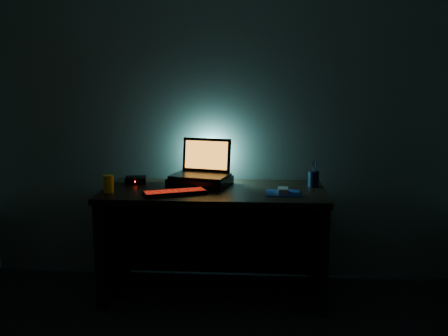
{
  "coord_description": "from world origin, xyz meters",
  "views": [
    {
      "loc": [
        0.29,
        -1.66,
        1.48
      ],
      "look_at": [
        0.07,
        1.57,
        0.91
      ],
      "focal_mm": 40.0,
      "sensor_mm": 36.0,
      "label": 1
    }
  ],
  "objects_px": {
    "pen_cup": "(313,179)",
    "juice_glass": "(108,184)",
    "keyboard": "(175,192)",
    "laptop": "(203,167)",
    "mouse": "(283,190)",
    "router": "(136,180)"
  },
  "relations": [
    {
      "from": "keyboard",
      "to": "pen_cup",
      "type": "relative_size",
      "value": 3.89
    },
    {
      "from": "laptop",
      "to": "mouse",
      "type": "distance_m",
      "value": 0.62
    },
    {
      "from": "keyboard",
      "to": "mouse",
      "type": "height_order",
      "value": "mouse"
    },
    {
      "from": "mouse",
      "to": "juice_glass",
      "type": "bearing_deg",
      "value": -175.95
    },
    {
      "from": "keyboard",
      "to": "juice_glass",
      "type": "bearing_deg",
      "value": 155.06
    },
    {
      "from": "pen_cup",
      "to": "mouse",
      "type": "bearing_deg",
      "value": -134.11
    },
    {
      "from": "router",
      "to": "mouse",
      "type": "bearing_deg",
      "value": -23.17
    },
    {
      "from": "pen_cup",
      "to": "juice_glass",
      "type": "relative_size",
      "value": 0.95
    },
    {
      "from": "keyboard",
      "to": "mouse",
      "type": "relative_size",
      "value": 4.03
    },
    {
      "from": "mouse",
      "to": "juice_glass",
      "type": "xyz_separation_m",
      "value": [
        -1.14,
        -0.05,
        0.04
      ]
    },
    {
      "from": "laptop",
      "to": "router",
      "type": "relative_size",
      "value": 2.7
    },
    {
      "from": "keyboard",
      "to": "router",
      "type": "xyz_separation_m",
      "value": [
        -0.34,
        0.32,
        0.01
      ]
    },
    {
      "from": "keyboard",
      "to": "juice_glass",
      "type": "distance_m",
      "value": 0.44
    },
    {
      "from": "laptop",
      "to": "pen_cup",
      "type": "height_order",
      "value": "laptop"
    },
    {
      "from": "keyboard",
      "to": "mouse",
      "type": "bearing_deg",
      "value": -16.62
    },
    {
      "from": "keyboard",
      "to": "juice_glass",
      "type": "xyz_separation_m",
      "value": [
        -0.44,
        0.02,
        0.05
      ]
    },
    {
      "from": "mouse",
      "to": "juice_glass",
      "type": "distance_m",
      "value": 1.14
    },
    {
      "from": "laptop",
      "to": "mouse",
      "type": "relative_size",
      "value": 4.13
    },
    {
      "from": "juice_glass",
      "to": "laptop",
      "type": "bearing_deg",
      "value": 28.06
    },
    {
      "from": "keyboard",
      "to": "router",
      "type": "bearing_deg",
      "value": 113.77
    },
    {
      "from": "laptop",
      "to": "keyboard",
      "type": "distance_m",
      "value": 0.38
    },
    {
      "from": "laptop",
      "to": "router",
      "type": "xyz_separation_m",
      "value": [
        -0.48,
        -0.01,
        -0.1
      ]
    }
  ]
}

